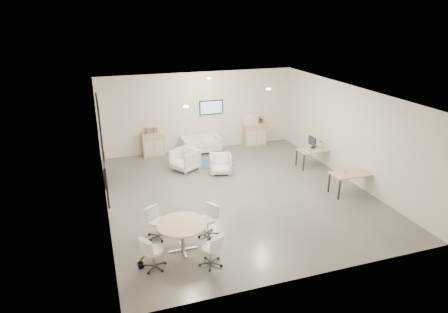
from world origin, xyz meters
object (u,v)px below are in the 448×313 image
at_px(sideboard_left, 153,145).
at_px(armchair_right, 220,163).
at_px(sideboard_right, 254,134).
at_px(round_table, 182,227).
at_px(desk_rear, 315,151).
at_px(armchair_left, 185,159).
at_px(desk_front, 352,175).
at_px(loveseat, 201,145).

height_order(sideboard_left, armchair_right, sideboard_left).
xyz_separation_m(sideboard_right, armchair_right, (-2.35, -2.52, -0.10)).
bearing_deg(round_table, desk_rear, 33.25).
height_order(sideboard_left, sideboard_right, sideboard_right).
bearing_deg(armchair_left, sideboard_left, 172.12).
distance_m(desk_rear, desk_front, 2.41).
relative_size(sideboard_right, armchair_left, 1.13).
height_order(sideboard_left, desk_front, sideboard_left).
height_order(desk_rear, round_table, round_table).
bearing_deg(desk_rear, armchair_left, 162.99).
height_order(armchair_right, desk_rear, armchair_right).
bearing_deg(armchair_left, armchair_right, 24.78).
relative_size(sideboard_left, round_table, 0.78).
relative_size(sideboard_left, loveseat, 0.60).
bearing_deg(loveseat, armchair_left, -125.52).
xyz_separation_m(armchair_left, desk_front, (4.55, -3.59, 0.19)).
bearing_deg(desk_front, sideboard_left, 135.67).
distance_m(sideboard_left, armchair_right, 3.22).
relative_size(desk_rear, round_table, 1.07).
height_order(sideboard_right, loveseat, sideboard_right).
distance_m(sideboard_right, armchair_right, 3.45).
xyz_separation_m(sideboard_right, desk_rear, (1.17, -2.99, 0.12)).
xyz_separation_m(desk_rear, round_table, (-5.90, -3.87, 0.06)).
distance_m(loveseat, armchair_left, 1.98).
xyz_separation_m(sideboard_left, desk_front, (5.40, -5.42, 0.15)).
xyz_separation_m(loveseat, armchair_left, (-1.06, -1.67, 0.11)).
xyz_separation_m(sideboard_left, armchair_right, (1.98, -2.54, -0.09)).
relative_size(sideboard_right, desk_rear, 0.74).
bearing_deg(desk_front, loveseat, 124.27).
bearing_deg(sideboard_left, desk_rear, -28.69).
relative_size(sideboard_right, armchair_right, 1.26).
bearing_deg(sideboard_right, desk_rear, -68.72).
xyz_separation_m(sideboard_left, round_table, (-0.40, -6.87, 0.18)).
bearing_deg(sideboard_left, armchair_right, -51.97).
xyz_separation_m(sideboard_left, loveseat, (1.91, -0.15, -0.16)).
relative_size(sideboard_left, armchair_left, 1.11).
bearing_deg(sideboard_left, armchair_left, -64.92).
bearing_deg(armchair_right, loveseat, 105.62).
height_order(desk_front, round_table, round_table).
xyz_separation_m(sideboard_left, sideboard_right, (4.33, -0.01, 0.01)).
bearing_deg(armchair_right, sideboard_left, 141.93).
height_order(sideboard_right, desk_rear, sideboard_right).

